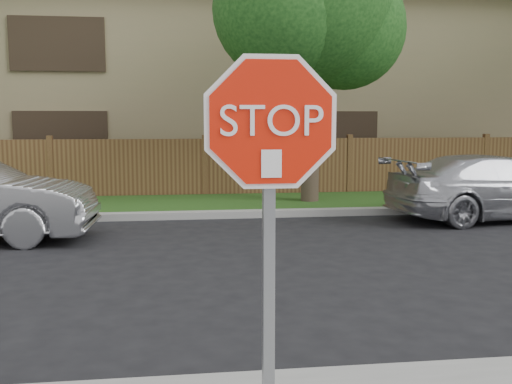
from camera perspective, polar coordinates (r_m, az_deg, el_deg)
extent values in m
plane|color=black|center=(5.21, 1.49, -17.57)|extent=(90.00, 90.00, 0.00)
cube|color=gray|center=(13.01, -4.17, -2.16)|extent=(70.00, 0.30, 0.15)
cube|color=#1E4714|center=(14.64, -4.56, -1.18)|extent=(70.00, 3.00, 0.12)
cube|color=#55351E|center=(16.14, -4.88, 2.24)|extent=(70.00, 0.12, 1.60)
cube|color=tan|center=(21.70, -5.66, 9.30)|extent=(34.00, 8.00, 6.00)
cube|color=brown|center=(22.06, -5.77, 17.76)|extent=(35.20, 9.20, 0.50)
cylinder|color=#382B21|center=(14.73, 5.21, 6.28)|extent=(0.44, 0.44, 3.92)
sphere|color=#133B12|center=(14.98, 5.34, 17.60)|extent=(3.80, 3.80, 3.80)
sphere|color=#133B12|center=(15.40, 8.44, 15.16)|extent=(3.00, 3.00, 3.00)
sphere|color=#133B12|center=(14.39, 2.45, 16.92)|extent=(3.20, 3.20, 3.20)
cube|color=gray|center=(3.40, 1.20, -8.67)|extent=(0.06, 0.06, 2.30)
cylinder|color=white|center=(3.21, 1.42, 6.67)|extent=(1.01, 0.02, 1.01)
cylinder|color=red|center=(3.20, 1.46, 6.66)|extent=(0.93, 0.02, 0.93)
cube|color=white|center=(3.19, 1.48, 2.71)|extent=(0.11, 0.00, 0.15)
imported|color=#B9BAC1|center=(13.75, 21.89, 0.43)|extent=(4.96, 2.51, 1.38)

